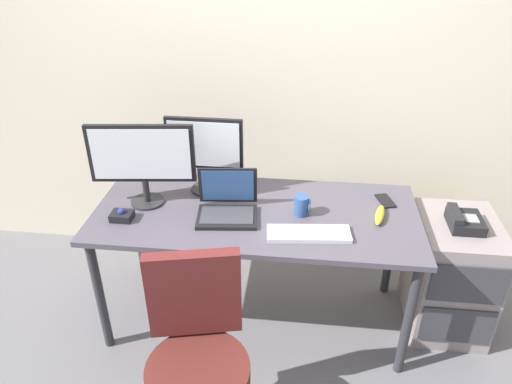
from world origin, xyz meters
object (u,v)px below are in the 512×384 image
at_px(laptop, 227,205).
at_px(keyboard, 309,233).
at_px(office_chair, 198,368).
at_px(cell_phone, 385,201).
at_px(monitor_side, 205,149).
at_px(coffee_mug, 302,205).
at_px(file_cabinet, 450,274).
at_px(banana, 380,215).
at_px(monitor_main, 142,158).
at_px(desk_phone, 464,221).
at_px(trackball_mouse, 122,215).

bearing_deg(laptop, keyboard, -19.26).
xyz_separation_m(office_chair, cell_phone, (0.86, 0.95, 0.33)).
height_order(monitor_side, coffee_mug, monitor_side).
height_order(file_cabinet, banana, banana).
distance_m(file_cabinet, banana, 0.63).
bearing_deg(monitor_main, file_cabinet, 2.39).
bearing_deg(desk_phone, laptop, -174.52).
bearing_deg(cell_phone, file_cabinet, -28.44).
height_order(office_chair, banana, office_chair).
distance_m(file_cabinet, coffee_mug, 0.99).
relative_size(monitor_main, banana, 2.92).
height_order(file_cabinet, office_chair, office_chair).
distance_m(office_chair, cell_phone, 1.33).
distance_m(desk_phone, banana, 0.46).
relative_size(office_chair, keyboard, 2.22).
distance_m(monitor_main, coffee_mug, 0.87).
bearing_deg(desk_phone, coffee_mug, -174.74).
bearing_deg(trackball_mouse, office_chair, -50.15).
bearing_deg(office_chair, monitor_side, 98.38).
bearing_deg(file_cabinet, coffee_mug, -173.71).
xyz_separation_m(monitor_main, trackball_mouse, (-0.08, -0.18, -0.25)).
xyz_separation_m(keyboard, banana, (0.36, 0.20, 0.01)).
height_order(laptop, coffee_mug, laptop).
xyz_separation_m(monitor_side, trackball_mouse, (-0.38, -0.35, -0.23)).
xyz_separation_m(desk_phone, trackball_mouse, (-1.78, -0.23, 0.05)).
distance_m(office_chair, trackball_mouse, 0.88).
height_order(desk_phone, coffee_mug, coffee_mug).
distance_m(file_cabinet, trackball_mouse, 1.86).
xyz_separation_m(laptop, cell_phone, (0.84, 0.22, -0.05)).
bearing_deg(keyboard, monitor_side, 146.42).
bearing_deg(desk_phone, office_chair, -145.96).
bearing_deg(laptop, banana, 3.45).
relative_size(trackball_mouse, coffee_mug, 1.01).
height_order(laptop, cell_phone, laptop).
relative_size(monitor_side, keyboard, 1.04).
xyz_separation_m(office_chair, keyboard, (0.45, 0.58, 0.34)).
relative_size(file_cabinet, office_chair, 0.73).
bearing_deg(keyboard, file_cabinet, 19.15).
relative_size(file_cabinet, monitor_main, 1.23).
bearing_deg(file_cabinet, cell_phone, 168.24).
relative_size(cell_phone, banana, 0.75).
relative_size(monitor_side, coffee_mug, 4.02).
height_order(monitor_side, banana, monitor_side).
xyz_separation_m(laptop, coffee_mug, (0.39, 0.04, 0.00)).
distance_m(file_cabinet, desk_phone, 0.38).
height_order(file_cabinet, laptop, laptop).
bearing_deg(trackball_mouse, coffee_mug, 9.32).
bearing_deg(trackball_mouse, cell_phone, 13.53).
bearing_deg(keyboard, laptop, 160.74).
xyz_separation_m(file_cabinet, keyboard, (-0.82, -0.29, 0.42)).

